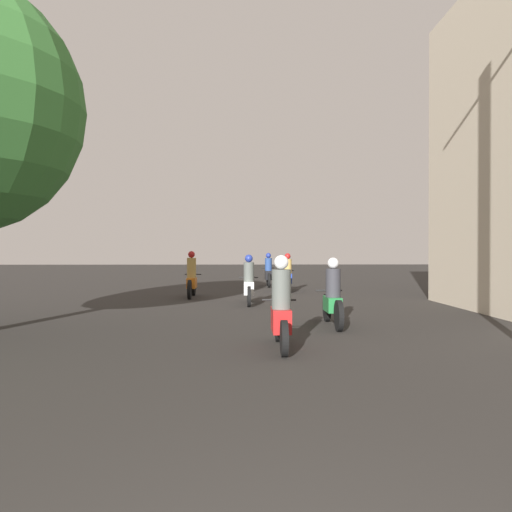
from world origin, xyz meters
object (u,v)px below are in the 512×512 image
at_px(motorcycle_white, 249,284).
at_px(motorcycle_blue, 287,276).
at_px(motorcycle_red, 281,311).
at_px(motorcycle_black, 268,273).
at_px(motorcycle_orange, 192,279).
at_px(motorcycle_green, 333,298).

relative_size(motorcycle_white, motorcycle_blue, 0.97).
height_order(motorcycle_red, motorcycle_black, motorcycle_red).
relative_size(motorcycle_white, motorcycle_orange, 0.97).
bearing_deg(motorcycle_red, motorcycle_black, 96.87).
bearing_deg(motorcycle_white, motorcycle_orange, 124.47).
xyz_separation_m(motorcycle_white, motorcycle_blue, (1.63, 4.88, 0.01)).
relative_size(motorcycle_green, motorcycle_black, 1.05).
distance_m(motorcycle_red, motorcycle_black, 14.71).
relative_size(motorcycle_red, motorcycle_orange, 0.89).
relative_size(motorcycle_white, motorcycle_black, 1.05).
distance_m(motorcycle_red, motorcycle_white, 7.03).
bearing_deg(motorcycle_red, motorcycle_orange, 113.67).
height_order(motorcycle_red, motorcycle_green, motorcycle_red).
relative_size(motorcycle_red, motorcycle_black, 0.95).
bearing_deg(motorcycle_red, motorcycle_green, 70.89).
bearing_deg(motorcycle_green, motorcycle_red, -113.04).
bearing_deg(motorcycle_white, motorcycle_green, -75.00).
bearing_deg(motorcycle_orange, motorcycle_blue, 31.84).
height_order(motorcycle_orange, motorcycle_blue, motorcycle_orange).
bearing_deg(motorcycle_red, motorcycle_white, 102.69).
height_order(motorcycle_red, motorcycle_blue, motorcycle_red).
distance_m(motorcycle_white, motorcycle_black, 7.75).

